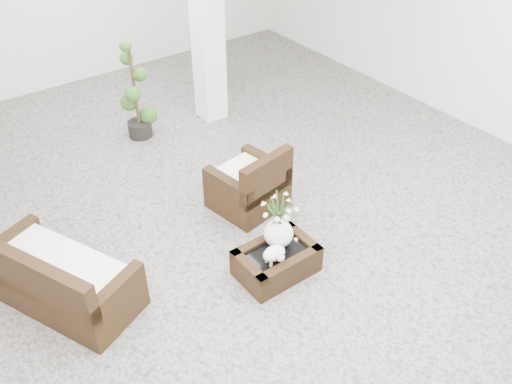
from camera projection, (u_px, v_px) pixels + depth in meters
ground at (251, 227)px, 7.04m from camera, size 11.00×11.00×0.00m
column at (207, 14)px, 8.37m from camera, size 0.40×0.40×3.50m
coffee_table at (276, 262)px, 6.30m from camera, size 0.90×0.60×0.31m
sheep_figurine at (274, 254)px, 6.02m from camera, size 0.28×0.23×0.21m
planter_narcissus at (279, 217)px, 6.08m from camera, size 0.44×0.44×0.80m
tealight at (296, 240)px, 6.36m from camera, size 0.04×0.04×0.03m
armchair at (248, 178)px, 7.14m from camera, size 0.97×0.95×0.91m
loveseat at (60, 270)px, 5.80m from camera, size 1.41×1.85×0.89m
topiary at (135, 91)px, 8.40m from camera, size 0.42×0.42×1.59m
shopper at (202, 43)px, 9.69m from camera, size 0.69×0.78×1.79m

